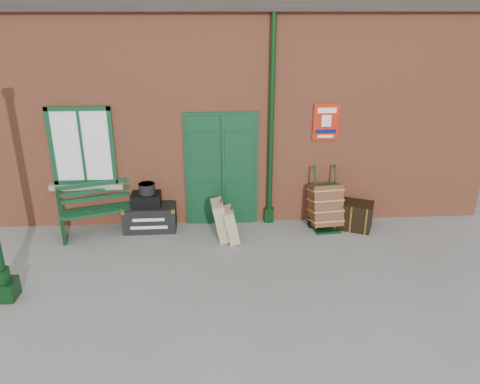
{
  "coord_description": "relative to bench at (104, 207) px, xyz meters",
  "views": [
    {
      "loc": [
        -0.43,
        -7.14,
        4.09
      ],
      "look_at": [
        0.01,
        0.6,
        1.0
      ],
      "focal_mm": 35.0,
      "sensor_mm": 36.0,
      "label": 1
    }
  ],
  "objects": [
    {
      "name": "hatbox",
      "position": [
        0.83,
        0.05,
        0.34
      ],
      "size": [
        0.3,
        0.3,
        0.2
      ],
      "primitive_type": "cylinder",
      "rotation": [
        0.0,
        0.0,
        0.01
      ],
      "color": "black",
      "rests_on": "strongbox"
    },
    {
      "name": "suitcase_back",
      "position": [
        2.22,
        -0.45,
        -0.13
      ],
      "size": [
        0.38,
        0.55,
        0.76
      ],
      "primitive_type": "cube",
      "rotation": [
        0.0,
        -0.19,
        0.08
      ],
      "color": "tan",
      "rests_on": "ground"
    },
    {
      "name": "bench",
      "position": [
        0.0,
        0.0,
        0.0
      ],
      "size": [
        1.72,
        1.01,
        1.02
      ],
      "rotation": [
        0.0,
        0.0,
        0.33
      ],
      "color": "#103B20",
      "rests_on": "ground"
    },
    {
      "name": "dark_trunk",
      "position": [
        4.81,
        -0.11,
        -0.24
      ],
      "size": [
        0.88,
        0.75,
        0.54
      ],
      "primitive_type": "cube",
      "rotation": [
        0.0,
        0.0,
        -0.42
      ],
      "color": "black",
      "rests_on": "ground"
    },
    {
      "name": "houdini_trunk",
      "position": [
        0.85,
        0.05,
        -0.26
      ],
      "size": [
        1.01,
        0.56,
        0.5
      ],
      "primitive_type": "cube",
      "rotation": [
        0.0,
        0.0,
        0.01
      ],
      "color": "black",
      "rests_on": "ground"
    },
    {
      "name": "strongbox",
      "position": [
        0.8,
        0.05,
        0.11
      ],
      "size": [
        0.56,
        0.41,
        0.25
      ],
      "primitive_type": "cube",
      "rotation": [
        0.0,
        0.0,
        0.01
      ],
      "color": "black",
      "rests_on": "houdini_trunk"
    },
    {
      "name": "porter_trolley",
      "position": [
        4.27,
        -0.08,
        -0.05
      ],
      "size": [
        0.65,
        0.69,
        1.21
      ],
      "rotation": [
        0.0,
        0.0,
        0.11
      ],
      "color": "black",
      "rests_on": "ground"
    },
    {
      "name": "ground",
      "position": [
        2.56,
        -1.2,
        -0.51
      ],
      "size": [
        80.0,
        80.0,
        0.0
      ],
      "primitive_type": "plane",
      "color": "gray",
      "rests_on": "ground"
    },
    {
      "name": "station_building",
      "position": [
        2.55,
        2.3,
        1.65
      ],
      "size": [
        10.3,
        4.3,
        4.36
      ],
      "color": "#AC5637",
      "rests_on": "ground"
    },
    {
      "name": "suitcase_front",
      "position": [
        2.4,
        -0.55,
        -0.18
      ],
      "size": [
        0.35,
        0.49,
        0.65
      ],
      "primitive_type": "cube",
      "rotation": [
        0.0,
        -0.2,
        0.08
      ],
      "color": "tan",
      "rests_on": "ground"
    }
  ]
}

